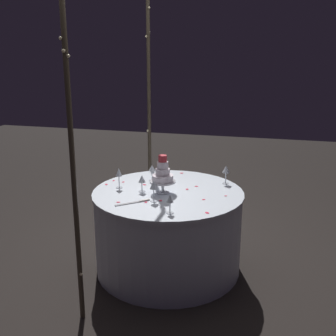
{
  "coord_description": "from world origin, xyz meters",
  "views": [
    {
      "loc": [
        -3.25,
        -0.85,
        1.91
      ],
      "look_at": [
        0.0,
        0.0,
        0.94
      ],
      "focal_mm": 44.19,
      "sensor_mm": 36.0,
      "label": 1
    }
  ],
  "objects_px": {
    "wine_glass_1": "(170,200)",
    "wine_glass_4": "(142,180)",
    "wine_glass_0": "(226,170)",
    "wine_glass_2": "(152,169)",
    "decorative_arch": "(118,97)",
    "main_table": "(168,230)",
    "cake_knife": "(135,202)",
    "tiered_cake": "(163,175)",
    "wine_glass_3": "(119,173)",
    "wine_glass_5": "(154,185)"
  },
  "relations": [
    {
      "from": "main_table",
      "to": "wine_glass_2",
      "type": "relative_size",
      "value": 8.61
    },
    {
      "from": "tiered_cake",
      "to": "wine_glass_3",
      "type": "bearing_deg",
      "value": 85.01
    },
    {
      "from": "decorative_arch",
      "to": "wine_glass_5",
      "type": "distance_m",
      "value": 0.8
    },
    {
      "from": "wine_glass_3",
      "to": "wine_glass_1",
      "type": "bearing_deg",
      "value": -128.05
    },
    {
      "from": "wine_glass_1",
      "to": "wine_glass_3",
      "type": "distance_m",
      "value": 0.73
    },
    {
      "from": "main_table",
      "to": "tiered_cake",
      "type": "bearing_deg",
      "value": 145.72
    },
    {
      "from": "wine_glass_2",
      "to": "cake_knife",
      "type": "height_order",
      "value": "wine_glass_2"
    },
    {
      "from": "wine_glass_0",
      "to": "wine_glass_2",
      "type": "distance_m",
      "value": 0.68
    },
    {
      "from": "wine_glass_0",
      "to": "wine_glass_5",
      "type": "xyz_separation_m",
      "value": [
        -0.6,
        0.5,
        0.01
      ]
    },
    {
      "from": "wine_glass_4",
      "to": "wine_glass_1",
      "type": "bearing_deg",
      "value": -139.22
    },
    {
      "from": "wine_glass_0",
      "to": "wine_glass_1",
      "type": "height_order",
      "value": "wine_glass_0"
    },
    {
      "from": "decorative_arch",
      "to": "wine_glass_2",
      "type": "relative_size",
      "value": 15.96
    },
    {
      "from": "tiered_cake",
      "to": "wine_glass_5",
      "type": "height_order",
      "value": "tiered_cake"
    },
    {
      "from": "main_table",
      "to": "wine_glass_0",
      "type": "bearing_deg",
      "value": -52.6
    },
    {
      "from": "tiered_cake",
      "to": "wine_glass_0",
      "type": "distance_m",
      "value": 0.63
    },
    {
      "from": "wine_glass_5",
      "to": "decorative_arch",
      "type": "bearing_deg",
      "value": 55.91
    },
    {
      "from": "wine_glass_0",
      "to": "wine_glass_3",
      "type": "xyz_separation_m",
      "value": [
        -0.36,
        0.89,
        0.0
      ]
    },
    {
      "from": "wine_glass_4",
      "to": "cake_knife",
      "type": "xyz_separation_m",
      "value": [
        -0.27,
        -0.03,
        -0.1
      ]
    },
    {
      "from": "wine_glass_3",
      "to": "wine_glass_5",
      "type": "height_order",
      "value": "same"
    },
    {
      "from": "wine_glass_4",
      "to": "wine_glass_2",
      "type": "bearing_deg",
      "value": 0.96
    },
    {
      "from": "wine_glass_1",
      "to": "wine_glass_4",
      "type": "bearing_deg",
      "value": 40.78
    },
    {
      "from": "cake_knife",
      "to": "wine_glass_2",
      "type": "bearing_deg",
      "value": 3.24
    },
    {
      "from": "tiered_cake",
      "to": "wine_glass_0",
      "type": "height_order",
      "value": "tiered_cake"
    },
    {
      "from": "tiered_cake",
      "to": "wine_glass_0",
      "type": "xyz_separation_m",
      "value": [
        0.39,
        -0.48,
        -0.04
      ]
    },
    {
      "from": "wine_glass_5",
      "to": "cake_knife",
      "type": "xyz_separation_m",
      "value": [
        -0.07,
        0.14,
        -0.13
      ]
    },
    {
      "from": "wine_glass_3",
      "to": "cake_knife",
      "type": "xyz_separation_m",
      "value": [
        -0.31,
        -0.25,
        -0.13
      ]
    },
    {
      "from": "wine_glass_3",
      "to": "wine_glass_4",
      "type": "relative_size",
      "value": 1.22
    },
    {
      "from": "decorative_arch",
      "to": "wine_glass_3",
      "type": "height_order",
      "value": "decorative_arch"
    },
    {
      "from": "wine_glass_1",
      "to": "wine_glass_2",
      "type": "distance_m",
      "value": 0.81
    },
    {
      "from": "decorative_arch",
      "to": "tiered_cake",
      "type": "xyz_separation_m",
      "value": [
        -0.05,
        -0.4,
        -0.63
      ]
    },
    {
      "from": "main_table",
      "to": "cake_knife",
      "type": "bearing_deg",
      "value": 150.22
    },
    {
      "from": "decorative_arch",
      "to": "wine_glass_3",
      "type": "distance_m",
      "value": 0.66
    },
    {
      "from": "wine_glass_4",
      "to": "cake_knife",
      "type": "bearing_deg",
      "value": -174.08
    },
    {
      "from": "tiered_cake",
      "to": "main_table",
      "type": "bearing_deg",
      "value": -34.28
    },
    {
      "from": "decorative_arch",
      "to": "main_table",
      "type": "xyz_separation_m",
      "value": [
        0.0,
        -0.43,
        -1.16
      ]
    },
    {
      "from": "main_table",
      "to": "tiered_cake",
      "type": "relative_size",
      "value": 3.92
    },
    {
      "from": "wine_glass_5",
      "to": "cake_knife",
      "type": "relative_size",
      "value": 0.76
    },
    {
      "from": "wine_glass_5",
      "to": "wine_glass_0",
      "type": "bearing_deg",
      "value": -39.83
    },
    {
      "from": "wine_glass_3",
      "to": "cake_knife",
      "type": "height_order",
      "value": "wine_glass_3"
    },
    {
      "from": "main_table",
      "to": "wine_glass_0",
      "type": "distance_m",
      "value": 0.75
    },
    {
      "from": "tiered_cake",
      "to": "cake_knife",
      "type": "xyz_separation_m",
      "value": [
        -0.28,
        0.15,
        -0.16
      ]
    },
    {
      "from": "wine_glass_5",
      "to": "cake_knife",
      "type": "height_order",
      "value": "wine_glass_5"
    },
    {
      "from": "decorative_arch",
      "to": "wine_glass_0",
      "type": "distance_m",
      "value": 1.16
    },
    {
      "from": "wine_glass_0",
      "to": "wine_glass_5",
      "type": "height_order",
      "value": "wine_glass_5"
    },
    {
      "from": "tiered_cake",
      "to": "wine_glass_3",
      "type": "xyz_separation_m",
      "value": [
        0.04,
        0.41,
        -0.03
      ]
    },
    {
      "from": "wine_glass_3",
      "to": "main_table",
      "type": "bearing_deg",
      "value": -88.28
    },
    {
      "from": "wine_glass_1",
      "to": "wine_glass_2",
      "type": "height_order",
      "value": "wine_glass_2"
    },
    {
      "from": "cake_knife",
      "to": "wine_glass_1",
      "type": "bearing_deg",
      "value": -113.11
    },
    {
      "from": "decorative_arch",
      "to": "wine_glass_1",
      "type": "height_order",
      "value": "decorative_arch"
    },
    {
      "from": "wine_glass_1",
      "to": "wine_glass_0",
      "type": "bearing_deg",
      "value": -21.23
    }
  ]
}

